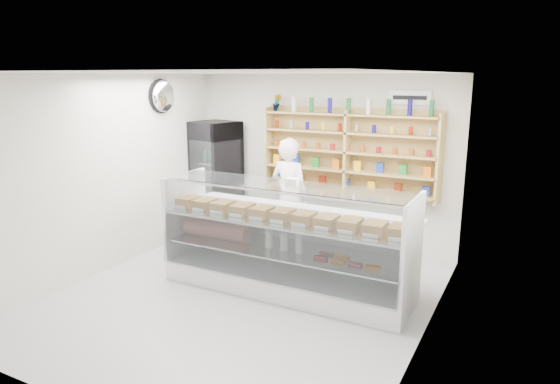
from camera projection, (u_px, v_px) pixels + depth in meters
The scene contains 8 objects.
room at pixel (241, 190), 6.08m from camera, with size 5.00×5.00×5.00m.
display_counter at pixel (286, 262), 6.54m from camera, with size 3.29×0.98×1.43m.
shop_worker at pixel (290, 196), 7.82m from camera, with size 0.67×0.44×1.84m, color white.
drinks_cooler at pixel (216, 178), 8.82m from camera, with size 0.86×0.84×1.99m.
wall_shelving at pixel (347, 152), 7.82m from camera, with size 2.84×0.28×1.33m.
potted_plant at pixel (277, 103), 8.22m from camera, with size 0.15×0.12×0.28m, color #1E6626.
security_mirror at pixel (164, 96), 7.85m from camera, with size 0.15×0.50×0.50m, color silver.
wall_sign at pixel (410, 98), 7.34m from camera, with size 0.62×0.03×0.20m, color white.
Camera 1 is at (3.16, -5.03, 2.76)m, focal length 32.00 mm.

